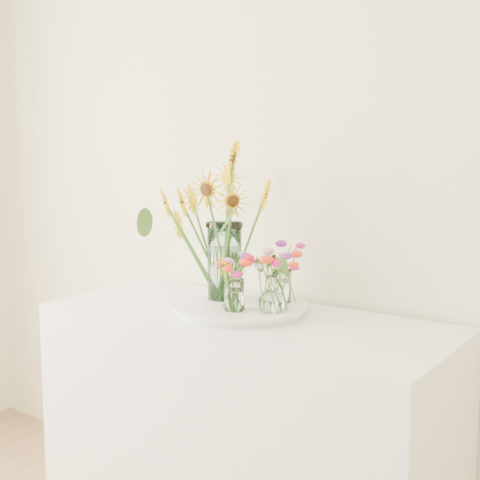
{
  "coord_description": "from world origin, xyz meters",
  "views": [
    {
      "loc": [
        1.08,
        0.34,
        1.39
      ],
      "look_at": [
        -0.13,
        1.98,
        1.15
      ],
      "focal_mm": 45.0,
      "sensor_mm": 36.0,
      "label": 1
    }
  ],
  "objects_px": {
    "counter": "(242,442)",
    "small_vase_c": "(281,286)",
    "tray": "(240,309)",
    "small_vase_b": "(271,294)",
    "small_vase_a": "(234,295)",
    "mason_jar": "(224,261)"
  },
  "relations": [
    {
      "from": "counter",
      "to": "tray",
      "type": "height_order",
      "value": "tray"
    },
    {
      "from": "small_vase_a",
      "to": "small_vase_b",
      "type": "bearing_deg",
      "value": 32.16
    },
    {
      "from": "counter",
      "to": "small_vase_a",
      "type": "bearing_deg",
      "value": -75.63
    },
    {
      "from": "tray",
      "to": "small_vase_c",
      "type": "bearing_deg",
      "value": 48.78
    },
    {
      "from": "small_vase_a",
      "to": "small_vase_c",
      "type": "height_order",
      "value": "small_vase_c"
    },
    {
      "from": "counter",
      "to": "small_vase_a",
      "type": "xyz_separation_m",
      "value": [
        0.02,
        -0.07,
        0.53
      ]
    },
    {
      "from": "mason_jar",
      "to": "small_vase_c",
      "type": "height_order",
      "value": "mason_jar"
    },
    {
      "from": "mason_jar",
      "to": "small_vase_b",
      "type": "distance_m",
      "value": 0.26
    },
    {
      "from": "mason_jar",
      "to": "small_vase_c",
      "type": "xyz_separation_m",
      "value": [
        0.19,
        0.07,
        -0.08
      ]
    },
    {
      "from": "counter",
      "to": "small_vase_b",
      "type": "height_order",
      "value": "small_vase_b"
    },
    {
      "from": "mason_jar",
      "to": "small_vase_c",
      "type": "distance_m",
      "value": 0.22
    },
    {
      "from": "counter",
      "to": "small_vase_b",
      "type": "xyz_separation_m",
      "value": [
        0.12,
        -0.0,
        0.54
      ]
    },
    {
      "from": "small_vase_a",
      "to": "small_vase_b",
      "type": "relative_size",
      "value": 0.9
    },
    {
      "from": "small_vase_b",
      "to": "small_vase_c",
      "type": "relative_size",
      "value": 1.02
    },
    {
      "from": "tray",
      "to": "small_vase_b",
      "type": "relative_size",
      "value": 3.52
    },
    {
      "from": "small_vase_b",
      "to": "small_vase_c",
      "type": "bearing_deg",
      "value": 109.84
    },
    {
      "from": "small_vase_a",
      "to": "mason_jar",
      "type": "bearing_deg",
      "value": 137.58
    },
    {
      "from": "counter",
      "to": "small_vase_c",
      "type": "height_order",
      "value": "small_vase_c"
    },
    {
      "from": "tray",
      "to": "mason_jar",
      "type": "xyz_separation_m",
      "value": [
        -0.1,
        0.04,
        0.15
      ]
    },
    {
      "from": "small_vase_a",
      "to": "small_vase_c",
      "type": "bearing_deg",
      "value": 74.51
    },
    {
      "from": "tray",
      "to": "small_vase_c",
      "type": "height_order",
      "value": "small_vase_c"
    },
    {
      "from": "tray",
      "to": "small_vase_b",
      "type": "height_order",
      "value": "small_vase_b"
    }
  ]
}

